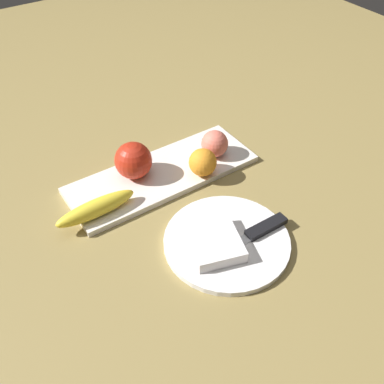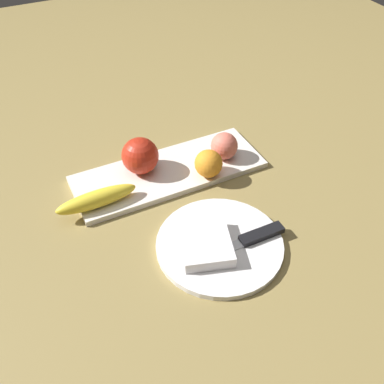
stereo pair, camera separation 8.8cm
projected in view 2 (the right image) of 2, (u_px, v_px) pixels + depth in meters
name	position (u px, v px, depth m)	size (l,w,h in m)	color
ground_plane	(158.00, 175.00, 0.99)	(2.40, 2.40, 0.00)	olive
fruit_tray	(169.00, 172.00, 0.99)	(0.42, 0.15, 0.01)	silver
apple	(140.00, 156.00, 0.95)	(0.08, 0.08, 0.08)	#B02514
banana	(97.00, 199.00, 0.89)	(0.17, 0.04, 0.04)	yellow
orange_near_apple	(209.00, 163.00, 0.95)	(0.06, 0.06, 0.06)	orange
peach	(224.00, 146.00, 1.00)	(0.06, 0.06, 0.06)	#E26D5A
dinner_plate	(220.00, 245.00, 0.83)	(0.24, 0.24, 0.01)	white
folded_napkin	(206.00, 244.00, 0.81)	(0.09, 0.11, 0.02)	white
knife	(255.00, 237.00, 0.83)	(0.18, 0.02, 0.01)	silver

